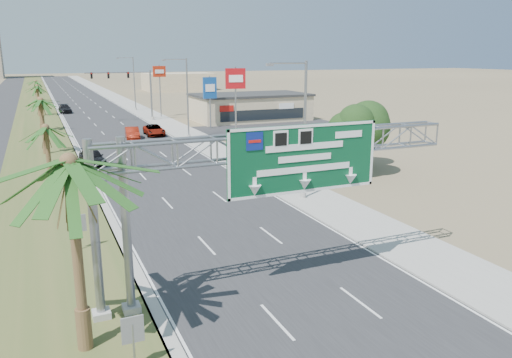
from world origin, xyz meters
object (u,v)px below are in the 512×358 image
object	(u,v)px
car_left_lane	(92,157)
car_mid_lane	(132,133)
car_far	(65,109)
pole_sign_red_near	(235,83)
palm_near	(69,164)
store_building	(250,108)
signal_mast	(138,91)
car_right_lane	(154,130)
sign_gantry	(268,159)
pole_sign_red_far	(159,76)
pole_sign_blue	(210,90)

from	to	relation	value
car_left_lane	car_mid_lane	bearing A→B (deg)	57.72
car_far	pole_sign_red_near	xyz separation A→B (m)	(17.25, -41.87, 6.39)
palm_near	store_building	xyz separation A→B (m)	(31.20, 58.00, -4.93)
palm_near	car_left_lane	distance (m)	33.23
car_mid_lane	car_far	size ratio (longest dim) A/B	0.92
signal_mast	car_far	xyz separation A→B (m)	(-10.36, 17.03, -4.12)
car_right_lane	car_far	bearing A→B (deg)	108.06
sign_gantry	signal_mast	xyz separation A→B (m)	(6.23, 62.05, -1.21)
signal_mast	car_mid_lane	world-z (taller)	signal_mast
sign_gantry	pole_sign_red_far	world-z (taller)	pole_sign_red_far
store_building	car_far	world-z (taller)	store_building
palm_near	car_mid_lane	world-z (taller)	palm_near
car_left_lane	car_right_lane	world-z (taller)	car_left_lane
store_building	pole_sign_blue	distance (m)	11.60
car_far	pole_sign_red_far	size ratio (longest dim) A/B	0.58
pole_sign_red_near	pole_sign_blue	world-z (taller)	pole_sign_red_near
signal_mast	pole_sign_red_far	world-z (taller)	pole_sign_red_far
pole_sign_red_near	car_right_lane	bearing A→B (deg)	131.57
car_mid_lane	car_left_lane	bearing A→B (deg)	-108.48
car_mid_lane	pole_sign_blue	world-z (taller)	pole_sign_blue
palm_near	pole_sign_red_far	distance (m)	70.21
sign_gantry	car_far	bearing A→B (deg)	92.99
car_right_lane	palm_near	bearing A→B (deg)	-102.91
store_building	palm_near	bearing A→B (deg)	-118.28
car_right_lane	sign_gantry	bearing A→B (deg)	-93.84
car_mid_lane	car_far	world-z (taller)	car_mid_lane
car_far	pole_sign_blue	bearing A→B (deg)	-59.91
car_right_lane	pole_sign_blue	world-z (taller)	pole_sign_blue
signal_mast	car_mid_lane	xyz separation A→B (m)	(-4.38, -17.75, -4.09)
signal_mast	pole_sign_blue	size ratio (longest dim) A/B	1.37
palm_near	store_building	size ratio (longest dim) A/B	0.46
store_building	car_left_lane	size ratio (longest dim) A/B	3.92
signal_mast	car_far	size ratio (longest dim) A/B	2.04
signal_mast	car_far	bearing A→B (deg)	121.33
car_right_lane	car_far	world-z (taller)	car_far
sign_gantry	pole_sign_red_near	distance (m)	39.46
car_mid_lane	pole_sign_red_near	xyz separation A→B (m)	(11.26, -7.10, 6.35)
car_left_lane	pole_sign_red_far	distance (m)	38.78
signal_mast	car_left_lane	xyz separation A→B (m)	(-10.67, -31.52, -4.07)
palm_near	pole_sign_blue	distance (m)	56.18
pole_sign_red_near	pole_sign_red_far	bearing A→B (deg)	95.06
store_building	signal_mast	bearing A→B (deg)	160.46
store_building	car_right_lane	world-z (taller)	store_building
pole_sign_red_near	pole_sign_red_far	xyz separation A→B (m)	(-2.53, 28.54, -0.19)
car_right_lane	store_building	bearing A→B (deg)	30.94
sign_gantry	pole_sign_red_far	size ratio (longest dim) A/B	1.91
sign_gantry	pole_sign_red_near	xyz separation A→B (m)	(13.12, 37.20, 1.06)
car_left_lane	pole_sign_blue	world-z (taller)	pole_sign_blue
car_left_lane	pole_sign_red_far	bearing A→B (deg)	59.16
car_far	car_left_lane	bearing A→B (deg)	-92.01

